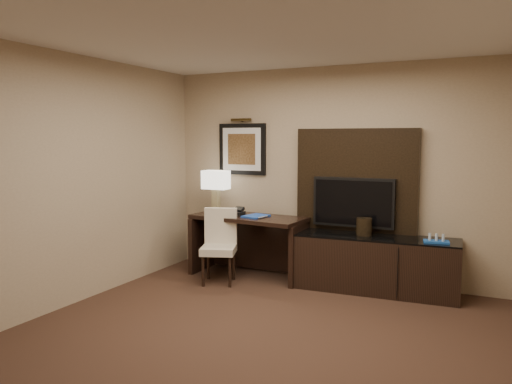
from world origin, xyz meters
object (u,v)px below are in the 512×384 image
Objects in this scene: desk_phone at (236,212)px; ice_bucket at (364,227)px; tv at (353,202)px; table_lamp at (216,191)px; credenza at (374,264)px; minibar_tray at (436,238)px; desk at (248,246)px; desk_chair at (219,249)px.

desk_phone reaches higher than ice_bucket.
tv is 1.71× the size of table_lamp.
minibar_tray is (0.69, -0.05, 0.38)m from credenza.
desk is 5.50× the size of minibar_tray.
table_lamp is 2.88m from minibar_tray.
desk is 1.48× the size of tv.
desk is 7.52× the size of desk_phone.
credenza is at bearing -4.74° from desk_chair.
tv is (-0.31, 0.19, 0.69)m from credenza.
table_lamp reaches higher than desk_phone.
ice_bucket is (-0.13, 0.02, 0.43)m from credenza.
table_lamp reaches higher than ice_bucket.
table_lamp is at bearing 178.18° from minibar_tray.
tv is 1.52m from desk_phone.
tv is at bearing 144.98° from credenza.
desk_phone is 0.96× the size of ice_bucket.
desk_chair is at bearing -90.47° from desk_phone.
tv is at bearing 11.46° from desk_phone.
credenza is 2.30m from table_lamp.
desk is at bearing 178.19° from credenza.
table_lamp is 2.85× the size of ice_bucket.
ice_bucket reaches higher than desk.
ice_bucket is at bearing 167.63° from credenza.
minibar_tray is (2.86, -0.09, -0.38)m from table_lamp.
ice_bucket is (0.18, -0.17, -0.26)m from tv.
desk_chair is 3.19× the size of minibar_tray.
desk is 1.48m from tv.
ice_bucket is at bearing -43.45° from tv.
tv is at bearing 15.27° from desk.
desk is 1.54m from ice_bucket.
desk_phone is 2.49m from minibar_tray.
credenza is 0.78m from minibar_tray.
credenza is 1.88m from desk_phone.
desk_phone is (-1.49, -0.26, -0.18)m from tv.
desk_phone reaches higher than credenza.
credenza is 2.22× the size of desk_chair.
desk_chair reaches higher than minibar_tray.
ice_bucket is at bearing -0.70° from table_lamp.
credenza is 7.07× the size of minibar_tray.
table_lamp reaches higher than credenza.
tv is 1.76m from desk_chair.
ice_bucket reaches higher than desk_chair.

